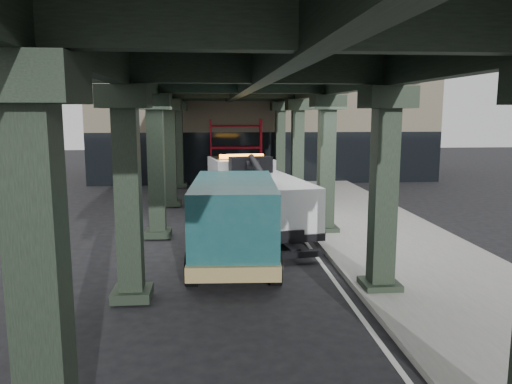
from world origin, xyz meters
TOP-DOWN VIEW (x-y plane):
  - ground at (0.00, 0.00)m, footprint 90.00×90.00m
  - sidewalk at (4.50, 2.00)m, footprint 5.00×40.00m
  - lane_stripe at (1.70, 2.00)m, footprint 0.12×38.00m
  - viaduct at (-0.40, 2.00)m, footprint 7.40×32.00m
  - building at (2.00, 20.00)m, footprint 22.00×10.00m
  - scaffolding at (0.00, 14.64)m, footprint 3.08×0.88m
  - tow_truck at (0.08, 3.41)m, footprint 3.70×8.85m
  - towed_van at (-0.85, -1.19)m, footprint 2.77×6.29m

SIDE VIEW (x-z plane):
  - ground at x=0.00m, z-range 0.00..0.00m
  - lane_stripe at x=1.70m, z-range 0.00..0.01m
  - sidewalk at x=4.50m, z-range 0.00..0.15m
  - towed_van at x=-0.85m, z-range 0.09..2.59m
  - tow_truck at x=0.08m, z-range -0.04..2.79m
  - scaffolding at x=0.00m, z-range 0.11..4.11m
  - building at x=2.00m, z-range 0.00..8.00m
  - viaduct at x=-0.40m, z-range 2.26..8.66m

